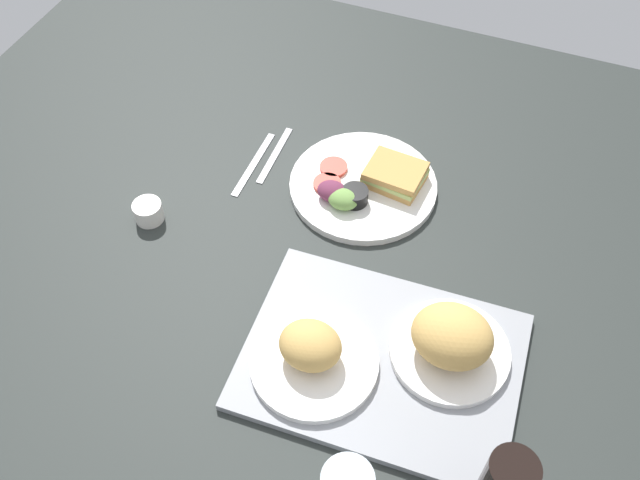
{
  "coord_description": "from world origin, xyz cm",
  "views": [
    {
      "loc": [
        -26.85,
        75.95,
        103.57
      ],
      "look_at": [
        2.0,
        3.0,
        4.0
      ],
      "focal_mm": 39.11,
      "sensor_mm": 36.0,
      "label": 1
    }
  ],
  "objects_px": {
    "serving_tray": "(382,361)",
    "bread_plate_near": "(451,341)",
    "plate_with_salad": "(364,185)",
    "knife": "(254,164)",
    "bread_plate_far": "(312,354)",
    "fork": "(275,155)",
    "espresso_cup": "(148,212)"
  },
  "relations": [
    {
      "from": "serving_tray",
      "to": "bread_plate_near",
      "type": "xyz_separation_m",
      "value": [
        -0.1,
        -0.05,
        0.05
      ]
    },
    {
      "from": "plate_with_salad",
      "to": "knife",
      "type": "xyz_separation_m",
      "value": [
        0.24,
        0.02,
        -0.01
      ]
    },
    {
      "from": "bread_plate_far",
      "to": "plate_with_salad",
      "type": "xyz_separation_m",
      "value": [
        0.05,
        -0.4,
        -0.03
      ]
    },
    {
      "from": "serving_tray",
      "to": "knife",
      "type": "height_order",
      "value": "serving_tray"
    },
    {
      "from": "serving_tray",
      "to": "bread_plate_near",
      "type": "relative_size",
      "value": 2.27
    },
    {
      "from": "fork",
      "to": "knife",
      "type": "distance_m",
      "value": 0.05
    },
    {
      "from": "espresso_cup",
      "to": "fork",
      "type": "xyz_separation_m",
      "value": [
        -0.16,
        -0.25,
        -0.02
      ]
    },
    {
      "from": "espresso_cup",
      "to": "knife",
      "type": "relative_size",
      "value": 0.29
    },
    {
      "from": "espresso_cup",
      "to": "knife",
      "type": "xyz_separation_m",
      "value": [
        -0.13,
        -0.21,
        -0.02
      ]
    },
    {
      "from": "bread_plate_near",
      "to": "bread_plate_far",
      "type": "xyz_separation_m",
      "value": [
        0.2,
        0.1,
        -0.02
      ]
    },
    {
      "from": "fork",
      "to": "bread_plate_far",
      "type": "bearing_deg",
      "value": 29.24
    },
    {
      "from": "bread_plate_far",
      "to": "fork",
      "type": "xyz_separation_m",
      "value": [
        0.26,
        -0.43,
        -0.04
      ]
    },
    {
      "from": "bread_plate_near",
      "to": "knife",
      "type": "xyz_separation_m",
      "value": [
        0.49,
        -0.29,
        -0.06
      ]
    },
    {
      "from": "bread_plate_near",
      "to": "knife",
      "type": "relative_size",
      "value": 1.05
    },
    {
      "from": "serving_tray",
      "to": "plate_with_salad",
      "type": "xyz_separation_m",
      "value": [
        0.16,
        -0.36,
        0.01
      ]
    },
    {
      "from": "bread_plate_near",
      "to": "fork",
      "type": "distance_m",
      "value": 0.57
    },
    {
      "from": "bread_plate_near",
      "to": "knife",
      "type": "height_order",
      "value": "bread_plate_near"
    },
    {
      "from": "bread_plate_far",
      "to": "knife",
      "type": "xyz_separation_m",
      "value": [
        0.29,
        -0.39,
        -0.04
      ]
    },
    {
      "from": "serving_tray",
      "to": "bread_plate_near",
      "type": "bearing_deg",
      "value": -153.96
    },
    {
      "from": "serving_tray",
      "to": "bread_plate_near",
      "type": "height_order",
      "value": "bread_plate_near"
    },
    {
      "from": "bread_plate_near",
      "to": "bread_plate_far",
      "type": "relative_size",
      "value": 0.94
    },
    {
      "from": "knife",
      "to": "fork",
      "type": "bearing_deg",
      "value": 142.38
    },
    {
      "from": "plate_with_salad",
      "to": "fork",
      "type": "distance_m",
      "value": 0.21
    },
    {
      "from": "serving_tray",
      "to": "fork",
      "type": "bearing_deg",
      "value": -46.42
    },
    {
      "from": "plate_with_salad",
      "to": "fork",
      "type": "bearing_deg",
      "value": -6.65
    },
    {
      "from": "bread_plate_near",
      "to": "bread_plate_far",
      "type": "distance_m",
      "value": 0.22
    },
    {
      "from": "serving_tray",
      "to": "espresso_cup",
      "type": "relative_size",
      "value": 8.04
    },
    {
      "from": "plate_with_salad",
      "to": "espresso_cup",
      "type": "bearing_deg",
      "value": 31.56
    },
    {
      "from": "plate_with_salad",
      "to": "knife",
      "type": "bearing_deg",
      "value": 3.85
    },
    {
      "from": "serving_tray",
      "to": "espresso_cup",
      "type": "distance_m",
      "value": 0.53
    },
    {
      "from": "serving_tray",
      "to": "fork",
      "type": "height_order",
      "value": "serving_tray"
    },
    {
      "from": "serving_tray",
      "to": "espresso_cup",
      "type": "bearing_deg",
      "value": -14.5
    }
  ]
}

